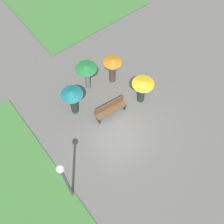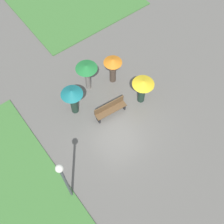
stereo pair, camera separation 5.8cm
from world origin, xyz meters
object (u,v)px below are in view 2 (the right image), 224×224
at_px(crowd_person_green, 87,71).
at_px(crowd_person_orange, 113,66).
at_px(crowd_person_teal, 72,97).
at_px(lamp_post, 64,178).
at_px(crowd_person_yellow, 143,87).
at_px(park_bench, 110,109).

height_order(crowd_person_green, crowd_person_orange, crowd_person_green).
bearing_deg(crowd_person_teal, lamp_post, -102.78).
height_order(lamp_post, crowd_person_yellow, lamp_post).
relative_size(park_bench, crowd_person_teal, 0.97).
bearing_deg(park_bench, crowd_person_green, 93.59).
height_order(crowd_person_green, crowd_person_yellow, crowd_person_green).
bearing_deg(crowd_person_orange, crowd_person_teal, -81.70).
bearing_deg(crowd_person_yellow, crowd_person_orange, 93.66).
distance_m(park_bench, crowd_person_teal, 2.16).
height_order(park_bench, crowd_person_orange, crowd_person_orange).
height_order(lamp_post, crowd_person_green, lamp_post).
xyz_separation_m(crowd_person_orange, crowd_person_yellow, (0.40, -2.10, -0.00)).
distance_m(lamp_post, crowd_person_green, 6.36).
distance_m(park_bench, lamp_post, 5.25).
bearing_deg(crowd_person_teal, park_bench, -19.49).
xyz_separation_m(park_bench, crowd_person_teal, (-1.44, 1.32, 0.93)).
relative_size(crowd_person_orange, crowd_person_teal, 0.95).
distance_m(park_bench, crowd_person_yellow, 2.11).
bearing_deg(park_bench, lamp_post, -143.86).
relative_size(crowd_person_yellow, crowd_person_teal, 0.92).
distance_m(lamp_post, crowd_person_yellow, 6.55).
xyz_separation_m(crowd_person_yellow, crowd_person_teal, (-3.36, 1.68, 0.12)).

